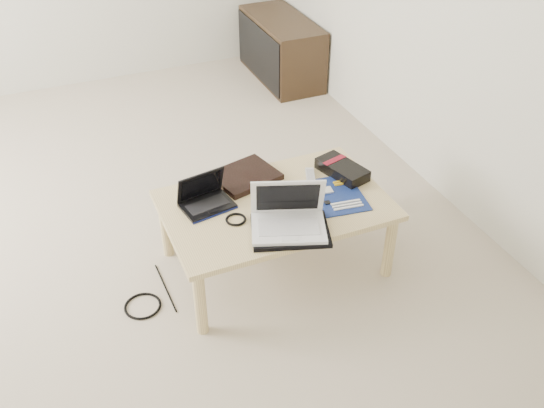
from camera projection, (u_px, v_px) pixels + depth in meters
name	position (u px, v px, depth m)	size (l,w,h in m)	color
ground	(100.00, 225.00, 3.49)	(4.00, 4.00, 0.00)	#B6A893
coffee_table	(275.00, 211.00, 3.02)	(1.10, 0.70, 0.40)	#D7BF81
media_cabinet	(281.00, 49.00, 4.98)	(0.41, 0.90, 0.50)	#382717
book	(245.00, 176.00, 3.16)	(0.37, 0.33, 0.03)	black
netbook	(205.00, 199.00, 2.95)	(0.27, 0.22, 0.17)	black
tablet	(288.00, 205.00, 2.97)	(0.24, 0.19, 0.01)	black
remote	(311.00, 179.00, 3.14)	(0.12, 0.20, 0.02)	silver
neoprene_sleeve	(290.00, 231.00, 2.80)	(0.36, 0.26, 0.02)	black
white_laptop	(288.00, 217.00, 2.78)	(0.40, 0.34, 0.24)	white
motherboard	(336.00, 195.00, 3.04)	(0.30, 0.36, 0.02)	#0B154B
gpu_box	(342.00, 169.00, 3.18)	(0.21, 0.31, 0.06)	black
cable_coil	(236.00, 219.00, 2.87)	(0.10, 0.10, 0.01)	black
floor_cable_coil	(143.00, 306.00, 2.97)	(0.18, 0.18, 0.01)	black
floor_cable_trail	(165.00, 288.00, 3.07)	(0.01, 0.01, 0.37)	black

